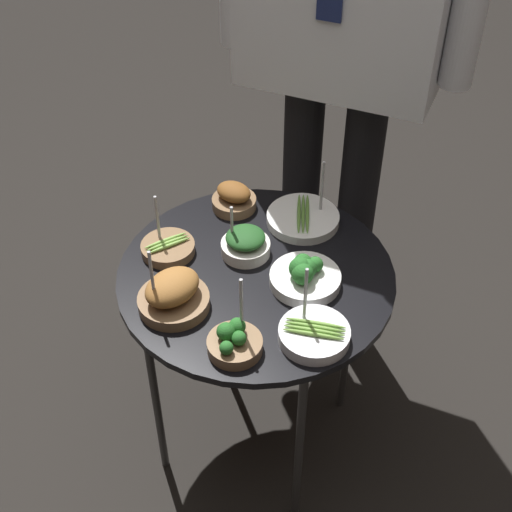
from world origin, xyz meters
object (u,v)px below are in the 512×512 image
Objects in this scene: serving_cart at (256,287)px; bowl_asparagus_back_right at (314,334)px; bowl_asparagus_far_rim at (303,218)px; bowl_broccoli_near_rim at (234,341)px; bowl_spinach_mid_right at (245,244)px; bowl_asparagus_back_left at (168,247)px; bowl_roast_mid_left at (234,198)px; bowl_broccoli_front_center at (305,275)px; bowl_roast_front_right at (173,294)px.

bowl_asparagus_back_right is (0.19, -0.14, 0.06)m from serving_cart.
bowl_asparagus_far_rim is 1.09× the size of bowl_asparagus_back_right.
bowl_asparagus_back_right is at bearing 32.74° from bowl_broccoli_near_rim.
bowl_spinach_mid_right is at bearing 133.15° from serving_cart.
bowl_roast_mid_left is at bearing 71.48° from bowl_asparagus_back_left.
bowl_roast_mid_left is at bearing -176.24° from bowl_asparagus_far_rim.
bowl_roast_mid_left is 0.68× the size of bowl_asparagus_back_right.
bowl_asparagus_back_left is 0.23m from bowl_roast_mid_left.
bowl_broccoli_front_center is at bearing -14.98° from bowl_spinach_mid_right.
bowl_asparagus_far_rim is 1.60× the size of bowl_roast_mid_left.
bowl_asparagus_far_rim is 0.38m from bowl_asparagus_back_right.
bowl_roast_mid_left is 0.47m from bowl_asparagus_back_right.
bowl_asparagus_back_right is at bearing -66.38° from bowl_asparagus_far_rim.
bowl_asparagus_far_rim is 1.04× the size of bowl_broccoli_near_rim.
bowl_broccoli_front_center is 0.93× the size of bowl_broccoli_near_rim.
bowl_broccoli_front_center is at bearing 4.37° from serving_cart.
bowl_asparagus_back_left reaches higher than bowl_broccoli_front_center.
serving_cart is at bearing -175.63° from bowl_broccoli_front_center.
bowl_broccoli_front_center is 0.24m from bowl_broccoli_near_rim.
bowl_asparagus_back_left is at bearing 141.54° from bowl_broccoli_near_rim.
serving_cart is 0.24m from bowl_asparagus_back_right.
bowl_broccoli_front_center is at bearing -68.93° from bowl_asparagus_far_rim.
bowl_asparagus_back_right reaches higher than bowl_asparagus_back_left.
bowl_spinach_mid_right is 0.18m from bowl_roast_mid_left.
serving_cart is 5.69× the size of bowl_roast_mid_left.
bowl_asparagus_back_left is 0.42m from bowl_asparagus_back_right.
bowl_broccoli_near_rim is at bearing -105.41° from bowl_broccoli_front_center.
bowl_asparagus_back_left is at bearing -158.03° from bowl_spinach_mid_right.
bowl_broccoli_near_rim is at bearing -147.26° from bowl_asparagus_back_right.
bowl_roast_front_right is 0.18m from bowl_broccoli_near_rim.
bowl_asparagus_back_right reaches higher than serving_cart.
bowl_spinach_mid_right is at bearing 21.97° from bowl_asparagus_back_left.
bowl_spinach_mid_right reaches higher than serving_cart.
serving_cart is at bearing -46.85° from bowl_spinach_mid_right.
bowl_broccoli_front_center is at bearing 4.23° from bowl_asparagus_back_left.
serving_cart is 0.22m from bowl_roast_front_right.
bowl_spinach_mid_right is at bearing 71.72° from bowl_roast_front_right.
bowl_asparagus_back_left is 1.28× the size of bowl_roast_mid_left.
bowl_roast_mid_left is (-0.19, 0.42, 0.00)m from bowl_broccoli_near_rim.
bowl_broccoli_near_rim is (0.01, -0.44, 0.01)m from bowl_asparagus_far_rim.
bowl_broccoli_front_center is 0.22m from bowl_asparagus_far_rim.
bowl_roast_front_right reaches higher than bowl_roast_mid_left.
bowl_roast_front_right is 0.37m from bowl_roast_mid_left.
bowl_asparagus_back_left is at bearing 163.30° from bowl_asparagus_back_right.
bowl_asparagus_far_rim is at bearing 42.00° from bowl_asparagus_back_left.
bowl_asparagus_far_rim is at bearing 91.73° from bowl_broccoli_near_rim.
bowl_asparagus_back_left is at bearing 122.40° from bowl_roast_front_right.
bowl_asparagus_back_left is (-0.25, -0.23, 0.00)m from bowl_asparagus_far_rim.
bowl_spinach_mid_right is (-0.16, 0.04, 0.00)m from bowl_broccoli_front_center.
bowl_asparagus_back_right is (0.33, -0.34, -0.01)m from bowl_roast_mid_left.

